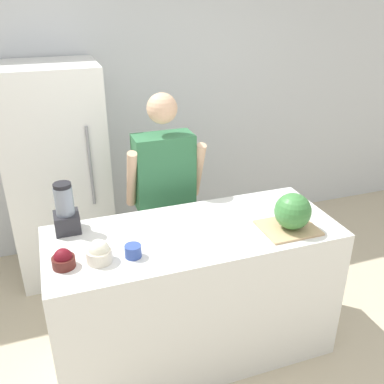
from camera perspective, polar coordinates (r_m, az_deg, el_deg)
wall_back at (r=4.04m, az=-7.97°, el=10.86°), size 8.00×0.06×2.60m
counter_island at (r=2.91m, az=0.25°, el=-13.33°), size 1.81×0.74×0.95m
refrigerator at (r=3.72m, az=-17.38°, el=2.17°), size 0.79×0.70×1.80m
person at (r=3.26m, az=-3.64°, el=-1.01°), size 0.57×0.27×1.66m
cutting_board at (r=2.73m, az=12.67°, el=-4.67°), size 0.34×0.29×0.01m
watermelon at (r=2.67m, az=13.29°, el=-2.51°), size 0.23×0.23×0.23m
bowl_cherries at (r=2.40m, az=-16.78°, el=-8.62°), size 0.12×0.12×0.11m
bowl_cream at (r=2.39m, az=-12.28°, el=-7.89°), size 0.14×0.14×0.13m
bowl_small_blue at (r=2.41m, az=-7.87°, el=-7.81°), size 0.09×0.09×0.07m
blender at (r=2.69m, az=-16.50°, el=-2.49°), size 0.15×0.15×0.32m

